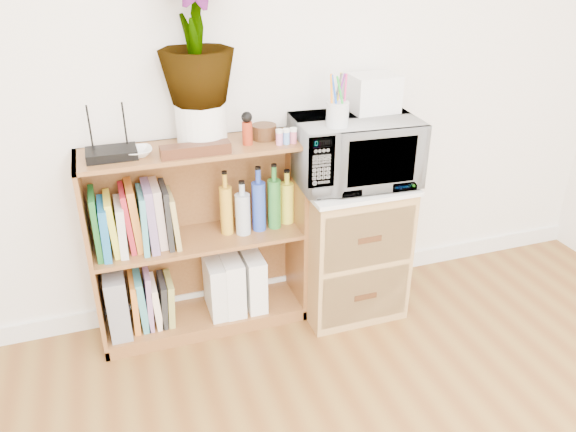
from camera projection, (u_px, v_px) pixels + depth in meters
name	position (u px, v px, depth m)	size (l,w,h in m)	color
skirting_board	(263.00, 287.00, 3.08)	(4.00, 0.02, 0.10)	white
bookshelf	(199.00, 242.00, 2.68)	(1.00, 0.30, 0.95)	brown
wicker_unit	(348.00, 247.00, 2.88)	(0.50, 0.45, 0.70)	#9E7542
microwave	(355.00, 151.00, 2.64)	(0.56, 0.38, 0.31)	white
pen_cup	(337.00, 114.00, 2.44)	(0.10, 0.10, 0.11)	silver
small_appliance	(373.00, 93.00, 2.64)	(0.22, 0.18, 0.17)	white
router	(112.00, 153.00, 2.34)	(0.21, 0.14, 0.04)	black
white_bowl	(137.00, 152.00, 2.36)	(0.13, 0.13, 0.03)	white
plant_pot	(201.00, 124.00, 2.45)	(0.22, 0.22, 0.19)	white
potted_plant	(195.00, 35.00, 2.28)	(0.32, 0.32, 0.57)	#28662B
trinket_box	(196.00, 150.00, 2.37)	(0.29, 0.07, 0.05)	#391A0F
kokeshi_doll	(247.00, 133.00, 2.47)	(0.05, 0.05, 0.10)	maroon
wooden_bowl	(264.00, 132.00, 2.55)	(0.11, 0.11, 0.07)	#37220F
paint_jars	(286.00, 138.00, 2.49)	(0.12, 0.04, 0.06)	pink
file_box	(117.00, 300.00, 2.67)	(0.10, 0.26, 0.32)	gray
magazine_holder_left	(216.00, 286.00, 2.80)	(0.09, 0.23, 0.29)	silver
magazine_holder_mid	(231.00, 282.00, 2.82)	(0.09, 0.24, 0.30)	white
magazine_holder_right	(253.00, 279.00, 2.86)	(0.09, 0.23, 0.29)	white
cookbooks	(135.00, 220.00, 2.52)	(0.37, 0.20, 0.31)	#1A6325
liquor_bottles	(266.00, 200.00, 2.69)	(0.45, 0.07, 0.32)	gold
lower_books	(151.00, 300.00, 2.73)	(0.21, 0.19, 0.30)	orange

